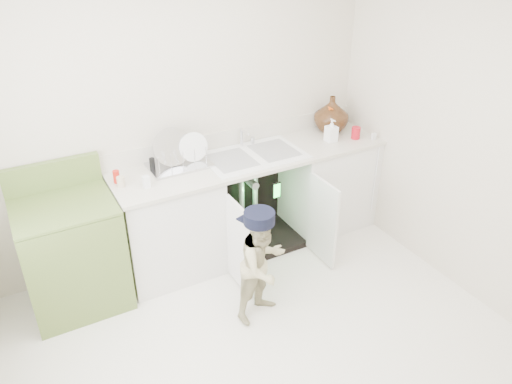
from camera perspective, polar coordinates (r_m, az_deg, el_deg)
ground at (r=3.72m, az=1.21°, el=-17.52°), size 3.50×3.50×0.00m
room_shell at (r=2.93m, az=1.46°, el=-0.53°), size 6.00×5.50×1.26m
counter_run at (r=4.48m, az=0.01°, el=-0.60°), size 2.44×1.02×1.24m
avocado_stove at (r=4.07m, az=-20.25°, el=-6.48°), size 0.71×0.65×1.10m
repair_worker at (r=3.69m, az=0.79°, el=-8.21°), size 0.71×0.74×0.91m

